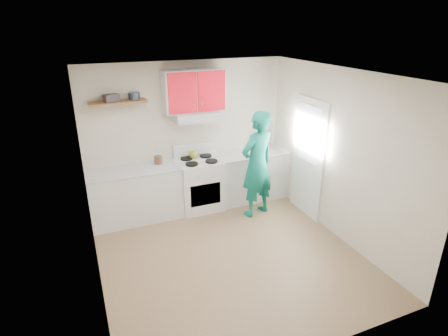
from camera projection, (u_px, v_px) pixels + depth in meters
name	position (u px, v px, depth m)	size (l,w,h in m)	color
floor	(229.00, 255.00, 5.42)	(3.80, 3.80, 0.00)	brown
ceiling	(230.00, 74.00, 4.46)	(3.60, 3.80, 0.04)	white
back_wall	(187.00, 136.00, 6.57)	(3.60, 0.04, 2.60)	beige
front_wall	(314.00, 248.00, 3.31)	(3.60, 0.04, 2.60)	beige
left_wall	(88.00, 196.00, 4.29)	(0.04, 3.80, 2.60)	beige
right_wall	(338.00, 156.00, 5.59)	(0.04, 3.80, 2.60)	beige
door	(308.00, 158.00, 6.28)	(0.05, 0.85, 2.05)	white
door_glass	(309.00, 134.00, 6.11)	(0.01, 0.55, 0.95)	white
counter_left	(136.00, 195.00, 6.25)	(1.52, 0.60, 0.90)	silver
counter_right	(250.00, 176.00, 7.04)	(1.32, 0.60, 0.90)	silver
stove	(200.00, 184.00, 6.64)	(0.76, 0.65, 0.92)	white
range_hood	(196.00, 116.00, 6.27)	(0.76, 0.44, 0.15)	silver
upper_cabinets	(194.00, 90.00, 6.16)	(1.02, 0.33, 0.70)	red
shelf	(118.00, 102.00, 5.76)	(0.90, 0.30, 0.04)	brown
books	(111.00, 98.00, 5.68)	(0.22, 0.16, 0.12)	#393234
tin	(134.00, 96.00, 5.85)	(0.18, 0.18, 0.11)	#333D4C
kettle	(193.00, 154.00, 6.54)	(0.18, 0.18, 0.15)	olive
crock	(158.00, 160.00, 6.30)	(0.13, 0.13, 0.16)	#523623
cutting_board	(238.00, 155.00, 6.78)	(0.32, 0.23, 0.02)	olive
silicone_mat	(273.00, 152.00, 6.93)	(0.31, 0.26, 0.01)	red
person	(257.00, 165.00, 6.25)	(0.68, 0.45, 1.87)	#0C6F5F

